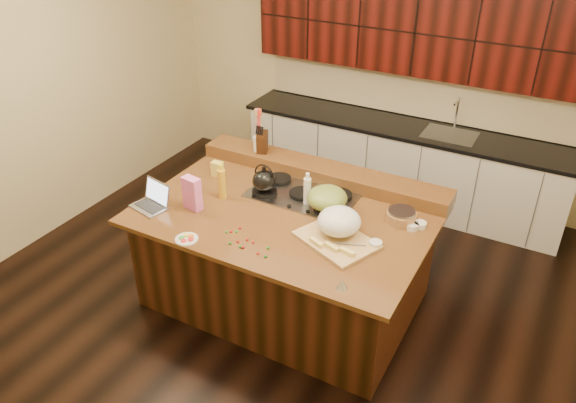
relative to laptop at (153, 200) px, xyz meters
The scene contains 34 objects.
room 1.18m from the laptop, 23.14° to the left, with size 5.52×5.02×2.72m.
island 1.23m from the laptop, 23.14° to the left, with size 2.40×1.60×0.92m.
back_ledge 1.54m from the laptop, 47.91° to the left, with size 2.40×0.30×0.12m, color black.
cooktop 1.27m from the laptop, 35.70° to the left, with size 0.92×0.52×0.05m.
back_counter 2.98m from the laptop, 63.48° to the left, with size 3.70×0.66×2.40m.
kettle 0.95m from the laptop, 39.89° to the left, with size 0.21×0.21×0.19m, color black.
green_bowl 1.47m from the laptop, 24.64° to the left, with size 0.33×0.33×0.18m, color olive.
laptop is the anchor object (origin of this frame).
oil_bottle 0.59m from the laptop, 42.13° to the left, with size 0.07×0.07×0.27m, color gold.
vinegar_bottle 1.30m from the laptop, 29.58° to the left, with size 0.06×0.06×0.25m, color silver.
wooden_tray 1.60m from the laptop, 11.70° to the left, with size 0.70×0.62×0.24m.
ramekin_a 1.90m from the laptop, 10.43° to the left, with size 0.10×0.10×0.04m, color white.
ramekin_b 2.15m from the laptop, 19.26° to the left, with size 0.10×0.10×0.04m, color white.
ramekin_c 2.22m from the laptop, 20.18° to the left, with size 0.10×0.10×0.04m, color white.
strainer_bowl 2.07m from the laptop, 21.65° to the left, with size 0.24×0.24×0.09m, color #996B3F.
kitchen_timer 1.85m from the laptop, ahead, with size 0.08×0.08×0.07m, color silver.
pink_bag 0.36m from the laptop, 21.61° to the left, with size 0.16×0.08×0.29m, color pink.
candy_plate 0.62m from the laptop, 25.91° to the right, with size 0.18×0.18×0.01m, color white.
package_box 0.72m from the laptop, 76.29° to the left, with size 0.10×0.07×0.14m, color #E1D04F.
utensil_crock 1.20m from the laptop, 72.34° to the left, with size 0.12×0.12×0.14m, color white.
knife_block 1.22m from the laptop, 70.89° to the left, with size 0.10×0.16×0.19m, color black.
gumdrop_0 0.80m from the laptop, ahead, with size 0.02×0.02×0.02m, color red.
gumdrop_1 0.78m from the laptop, ahead, with size 0.02×0.02×0.02m, color #198C26.
gumdrop_2 0.97m from the laptop, ahead, with size 0.02×0.02×0.02m, color red.
gumdrop_3 0.90m from the laptop, 10.27° to the right, with size 0.02×0.02×0.02m, color #198C26.
gumdrop_4 1.03m from the laptop, ahead, with size 0.02×0.02×0.02m, color red.
gumdrop_5 1.17m from the laptop, ahead, with size 0.02×0.02×0.02m, color #198C26.
gumdrop_6 0.84m from the laptop, ahead, with size 0.02×0.02×0.02m, color red.
gumdrop_7 0.84m from the laptop, ahead, with size 0.02×0.02×0.02m, color #198C26.
gumdrop_8 1.15m from the laptop, ahead, with size 0.02×0.02×0.02m, color red.
gumdrop_9 0.99m from the laptop, ahead, with size 0.02×0.02×0.02m, color #198C26.
gumdrop_10 0.93m from the laptop, ahead, with size 0.02×0.02×0.02m, color red.
gumdrop_11 1.22m from the laptop, ahead, with size 0.02×0.02×0.02m, color #198C26.
gumdrop_12 1.01m from the laptop, ahead, with size 0.02×0.02×0.02m, color red.
Camera 1 is at (1.91, -3.45, 3.40)m, focal length 35.00 mm.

